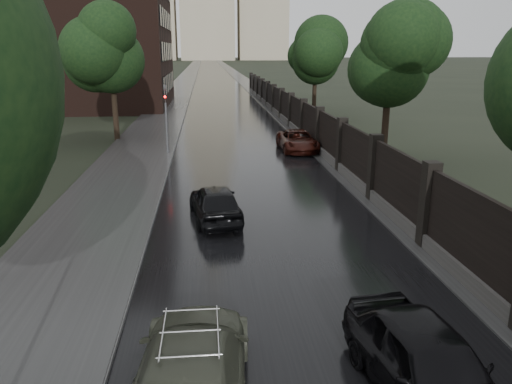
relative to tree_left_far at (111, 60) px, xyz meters
name	(u,v)px	position (x,y,z in m)	size (l,w,h in m)	color
road	(210,66)	(8.00, 160.00, -5.23)	(8.00, 420.00, 0.02)	black
sidewalk_left	(194,66)	(2.00, 160.00, -5.16)	(4.00, 420.00, 0.16)	#2D2D2D
verge_right	(225,66)	(13.50, 160.00, -5.20)	(3.00, 420.00, 0.08)	#2D2D2D
fence_right	(298,119)	(12.60, 2.01, -4.23)	(0.45, 75.72, 2.70)	#383533
tree_left_far	(111,60)	(0.00, 0.00, 0.00)	(4.25, 4.25, 7.39)	black
tree_right_b	(389,68)	(15.50, -8.00, -0.29)	(4.08, 4.08, 7.01)	black
tree_right_c	(315,61)	(15.50, 10.00, -0.29)	(4.08, 4.08, 7.01)	black
traffic_light	(166,114)	(3.70, -5.01, -2.84)	(0.16, 0.32, 4.00)	#59595E
brick_building	(46,8)	(-10.00, 22.00, 4.76)	(24.00, 18.00, 20.00)	black
volga_sedan	(192,370)	(5.61, -26.48, -4.55)	(1.93, 4.75, 1.38)	#474A3B
hatchback_left	(215,203)	(6.20, -16.84, -4.58)	(1.56, 3.88, 1.32)	black
car_right_near	(428,366)	(9.60, -26.82, -4.52)	(1.71, 4.25, 1.45)	black
car_right_far	(298,141)	(11.40, -4.57, -4.62)	(2.06, 4.47, 1.24)	black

